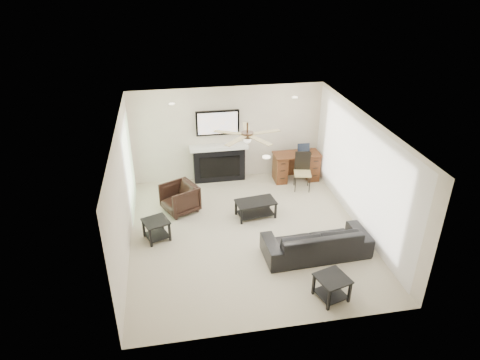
{
  "coord_description": "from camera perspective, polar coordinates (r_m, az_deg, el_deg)",
  "views": [
    {
      "loc": [
        -1.52,
        -7.59,
        5.35
      ],
      "look_at": [
        -0.1,
        0.33,
        1.13
      ],
      "focal_mm": 32.0,
      "sensor_mm": 36.0,
      "label": 1
    }
  ],
  "objects": [
    {
      "name": "room_shell",
      "position": [
        8.67,
        2.2,
        2.6
      ],
      "size": [
        5.5,
        5.54,
        2.52
      ],
      "color": "#BBB096",
      "rests_on": "ground"
    },
    {
      "name": "sofa",
      "position": [
        8.75,
        10.15,
        -8.04
      ],
      "size": [
        2.16,
        0.92,
        0.62
      ],
      "primitive_type": "imported",
      "rotation": [
        0.0,
        0.0,
        3.18
      ],
      "color": "black",
      "rests_on": "ground"
    },
    {
      "name": "armchair",
      "position": [
        10.09,
        -8.04,
        -2.42
      ],
      "size": [
        0.99,
        0.98,
        0.68
      ],
      "primitive_type": "imported",
      "rotation": [
        0.0,
        0.0,
        -1.12
      ],
      "color": "black",
      "rests_on": "ground"
    },
    {
      "name": "coffee_table",
      "position": [
        9.86,
        2.09,
        -3.86
      ],
      "size": [
        0.96,
        0.61,
        0.4
      ],
      "primitive_type": "cube",
      "rotation": [
        0.0,
        0.0,
        0.13
      ],
      "color": "black",
      "rests_on": "ground"
    },
    {
      "name": "end_table_near",
      "position": [
        7.85,
        12.1,
        -13.87
      ],
      "size": [
        0.64,
        0.64,
        0.45
      ],
      "primitive_type": "cube",
      "rotation": [
        0.0,
        0.0,
        0.28
      ],
      "color": "black",
      "rests_on": "ground"
    },
    {
      "name": "end_table_left",
      "position": [
        9.27,
        -11.07,
        -6.53
      ],
      "size": [
        0.64,
        0.64,
        0.45
      ],
      "primitive_type": "cube",
      "rotation": [
        0.0,
        0.0,
        0.36
      ],
      "color": "black",
      "rests_on": "ground"
    },
    {
      "name": "fireplace_unit",
      "position": [
        11.15,
        -2.84,
        4.39
      ],
      "size": [
        1.52,
        0.34,
        1.91
      ],
      "primitive_type": "cube",
      "color": "black",
      "rests_on": "ground"
    },
    {
      "name": "desk",
      "position": [
        11.5,
        7.48,
        1.79
      ],
      "size": [
        1.22,
        0.56,
        0.76
      ],
      "primitive_type": "cube",
      "color": "#411D10",
      "rests_on": "ground"
    },
    {
      "name": "desk_chair",
      "position": [
        10.99,
        8.34,
        1.05
      ],
      "size": [
        0.51,
        0.52,
        0.97
      ],
      "primitive_type": "cube",
      "rotation": [
        0.0,
        0.0,
        -0.23
      ],
      "color": "black",
      "rests_on": "ground"
    },
    {
      "name": "laptop",
      "position": [
        11.34,
        8.63,
        4.07
      ],
      "size": [
        0.33,
        0.24,
        0.23
      ],
      "primitive_type": "cube",
      "color": "black",
      "rests_on": "desk"
    }
  ]
}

